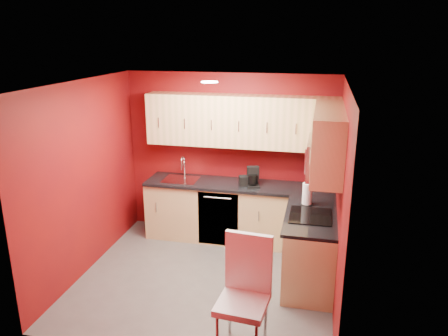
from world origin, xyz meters
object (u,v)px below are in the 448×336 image
at_px(paper_towel, 307,194).
at_px(coffee_maker, 253,177).
at_px(napkin_holder, 244,181).
at_px(dining_chair, 243,298).
at_px(microwave, 324,158).
at_px(sink, 181,177).

bearing_deg(paper_towel, coffee_maker, 145.50).
bearing_deg(napkin_holder, paper_towel, -31.02).
xyz_separation_m(napkin_holder, dining_chair, (0.42, -2.34, -0.39)).
bearing_deg(napkin_holder, microwave, -40.24).
bearing_deg(sink, paper_towel, -18.06).
relative_size(sink, coffee_maker, 1.82).
relative_size(microwave, sink, 1.46).
distance_m(microwave, napkin_holder, 1.60).
bearing_deg(coffee_maker, paper_towel, -50.48).
height_order(microwave, paper_towel, microwave).
bearing_deg(coffee_maker, dining_chair, -99.27).
relative_size(sink, dining_chair, 0.44).
distance_m(sink, coffee_maker, 1.13).
bearing_deg(napkin_holder, coffee_maker, -7.09).
bearing_deg(coffee_maker, sink, 159.85).
xyz_separation_m(microwave, sink, (-2.09, 1.00, -0.72)).
bearing_deg(microwave, dining_chair, -116.37).
distance_m(microwave, sink, 2.43).
relative_size(paper_towel, dining_chair, 0.25).
relative_size(coffee_maker, dining_chair, 0.24).
distance_m(microwave, coffee_maker, 1.47).
distance_m(sink, paper_towel, 2.02).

